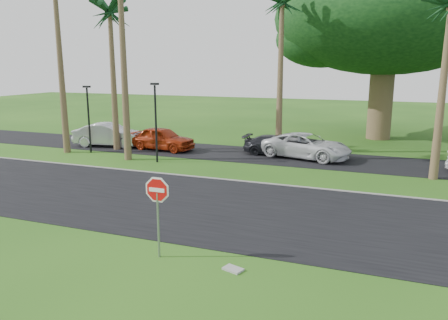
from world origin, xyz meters
name	(u,v)px	position (x,y,z in m)	size (l,w,h in m)	color
ground	(187,222)	(0.00, 0.00, 0.00)	(120.00, 120.00, 0.00)	#1F4812
road	(208,206)	(0.00, 2.00, 0.01)	(120.00, 8.00, 0.02)	black
parking_strip	(272,156)	(0.00, 12.50, 0.01)	(120.00, 5.00, 0.02)	black
curb	(240,181)	(0.00, 6.05, 0.03)	(120.00, 0.12, 0.06)	gray
stop_sign_near	(158,200)	(0.50, -3.00, 1.77)	(1.05, 0.07, 2.62)	gray
palm_left_mid	(110,16)	(-10.50, 11.00, 8.68)	(5.00, 5.00, 10.00)	brown
palm_center	(282,6)	(0.00, 14.00, 9.16)	(5.00, 5.00, 10.50)	brown
canopy_tree	(387,19)	(6.00, 22.00, 8.95)	(16.50, 16.50, 13.12)	brown
streetlight_left	(88,115)	(-11.50, 9.50, 2.50)	(0.45, 0.25, 4.34)	black
streetlight_right	(156,117)	(-6.00, 8.50, 2.65)	(0.45, 0.25, 4.64)	black
car_silver	(109,135)	(-11.66, 11.80, 0.80)	(1.70, 4.88, 1.61)	#B4B5BB
car_red	(162,139)	(-7.53, 11.97, 0.77)	(1.81, 4.51, 1.54)	#9E280D
car_dark	(276,146)	(0.12, 12.99, 0.61)	(1.71, 4.21, 1.22)	black
car_minivan	(307,146)	(2.08, 12.72, 0.75)	(2.50, 5.41, 1.50)	silver
utility_slab	(233,269)	(2.87, -3.04, 0.03)	(0.55, 0.35, 0.06)	gray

